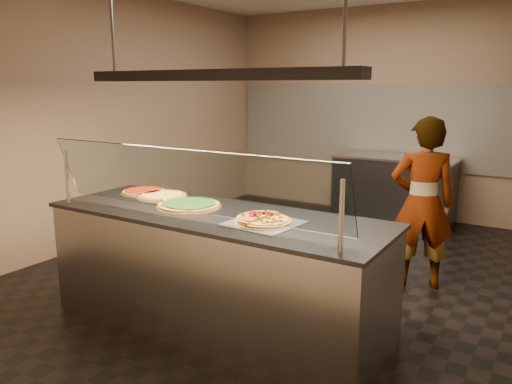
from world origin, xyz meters
The scene contains 17 objects.
ground centered at (0.00, 0.00, -0.01)m, with size 5.00×6.00×0.02m, color black.
wall_back centered at (0.00, 3.01, 1.50)m, with size 5.00×0.02×3.00m, color #93795F.
wall_left centered at (-2.51, 0.00, 1.50)m, with size 0.02×6.00×3.00m, color #93795F.
tile_band centered at (0.00, 2.98, 1.30)m, with size 4.90×0.02×1.20m, color silver.
serving_counter centered at (-0.01, -1.26, 0.47)m, with size 2.71×0.94×0.93m.
sneeze_guard centered at (-0.01, -1.61, 1.23)m, with size 2.47×0.18×0.54m.
perforated_tray centered at (0.46, -1.32, 0.94)m, with size 0.50×0.50×0.01m.
half_pizza_pepperoni centered at (0.37, -1.32, 0.96)m, with size 0.23×0.40×0.05m.
half_pizza_sausage centered at (0.55, -1.32, 0.96)m, with size 0.22×0.40×0.04m.
pizza_spinach centered at (-0.30, -1.22, 0.95)m, with size 0.52×0.52×0.03m.
pizza_cheese centered at (-0.72, -1.07, 0.94)m, with size 0.44×0.44×0.03m.
pizza_tomato centered at (-0.99, -1.02, 0.94)m, with size 0.40×0.40×0.03m.
pizza_spatula centered at (-0.48, -1.24, 0.96)m, with size 0.29×0.17×0.02m.
prep_table centered at (0.24, 2.55, 0.47)m, with size 1.62×0.74×0.93m.
worker centered at (1.12, 0.43, 0.81)m, with size 0.59×0.39×1.61m, color #373342.
heat_lamp_housing centered at (-0.01, -1.26, 1.95)m, with size 2.30×0.18×0.08m, color #303034.
lamp_rod_left centered at (-1.01, -1.26, 2.50)m, with size 0.02×0.02×1.01m, color #B7B7BC.
Camera 1 is at (2.20, -4.22, 1.88)m, focal length 35.00 mm.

